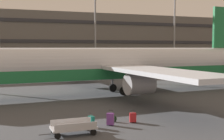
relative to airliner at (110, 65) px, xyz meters
The scene contains 10 objects.
ground_plane 3.99m from the airliner, behind, with size 600.00×600.00×0.00m, color #424449.
terminal_structure 43.89m from the airliner, 93.21° to the left, with size 171.38×18.31×12.92m.
airliner is the anchor object (origin of this frame).
light_mast_center_right 31.77m from the airliner, 75.26° to the left, with size 1.80×0.50×19.50m.
light_mast_right 41.13m from the airliner, 47.80° to the left, with size 1.80×0.50×21.64m.
suitcase_navy 13.16m from the airliner, 103.52° to the right, with size 0.49×0.37×0.88m.
suitcase_laid_flat 14.36m from the airliner, 115.22° to the right, with size 0.32×0.46×0.95m.
suitcase_orange 13.78m from the airliner, 110.34° to the right, with size 0.53×0.49×1.00m.
backpack_purple 12.91m from the airliner, 109.07° to the right, with size 0.38×0.32×0.49m.
baggage_cart 15.97m from the airliner, 118.24° to the right, with size 3.30×1.31×0.82m.
Camera 1 is at (-9.09, -30.86, 5.07)m, focal length 48.83 mm.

